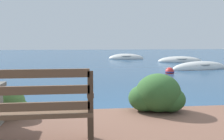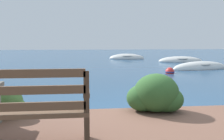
{
  "view_description": "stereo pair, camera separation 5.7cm",
  "coord_description": "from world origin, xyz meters",
  "px_view_note": "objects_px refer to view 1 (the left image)",
  "views": [
    {
      "loc": [
        -1.09,
        -4.38,
        1.43
      ],
      "look_at": [
        0.1,
        6.01,
        0.23
      ],
      "focal_mm": 40.0,
      "sensor_mm": 36.0,
      "label": 1
    },
    {
      "loc": [
        -1.03,
        -4.39,
        1.43
      ],
      "look_at": [
        0.1,
        6.01,
        0.23
      ],
      "focal_mm": 40.0,
      "sensor_mm": 36.0,
      "label": 2
    }
  ],
  "objects_px": {
    "park_bench": "(25,107)",
    "rowboat_far": "(126,58)",
    "rowboat_mid": "(180,61)",
    "mooring_buoy": "(170,72)",
    "rowboat_nearest": "(200,68)"
  },
  "relations": [
    {
      "from": "rowboat_far",
      "to": "rowboat_mid",
      "type": "bearing_deg",
      "value": -39.3
    },
    {
      "from": "rowboat_mid",
      "to": "rowboat_far",
      "type": "height_order",
      "value": "rowboat_far"
    },
    {
      "from": "rowboat_mid",
      "to": "mooring_buoy",
      "type": "bearing_deg",
      "value": -110.25
    },
    {
      "from": "rowboat_far",
      "to": "mooring_buoy",
      "type": "relative_size",
      "value": 6.74
    },
    {
      "from": "park_bench",
      "to": "rowboat_far",
      "type": "relative_size",
      "value": 0.51
    },
    {
      "from": "rowboat_far",
      "to": "mooring_buoy",
      "type": "xyz_separation_m",
      "value": [
        0.39,
        -9.34,
        0.0
      ]
    },
    {
      "from": "rowboat_mid",
      "to": "mooring_buoy",
      "type": "relative_size",
      "value": 7.22
    },
    {
      "from": "rowboat_mid",
      "to": "mooring_buoy",
      "type": "height_order",
      "value": "rowboat_mid"
    },
    {
      "from": "park_bench",
      "to": "rowboat_mid",
      "type": "relative_size",
      "value": 0.47
    },
    {
      "from": "mooring_buoy",
      "to": "rowboat_mid",
      "type": "bearing_deg",
      "value": 64.49
    },
    {
      "from": "rowboat_far",
      "to": "mooring_buoy",
      "type": "height_order",
      "value": "rowboat_far"
    },
    {
      "from": "park_bench",
      "to": "mooring_buoy",
      "type": "xyz_separation_m",
      "value": [
        4.5,
        8.0,
        -0.63
      ]
    },
    {
      "from": "rowboat_nearest",
      "to": "mooring_buoy",
      "type": "relative_size",
      "value": 7.84
    },
    {
      "from": "park_bench",
      "to": "rowboat_mid",
      "type": "height_order",
      "value": "park_bench"
    },
    {
      "from": "rowboat_nearest",
      "to": "rowboat_mid",
      "type": "relative_size",
      "value": 1.09
    }
  ]
}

